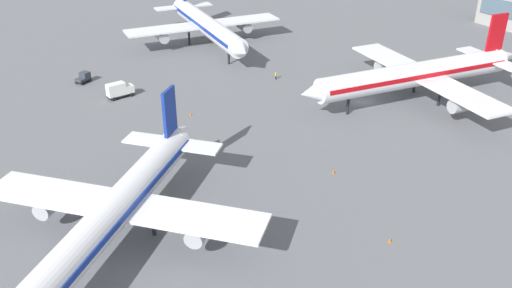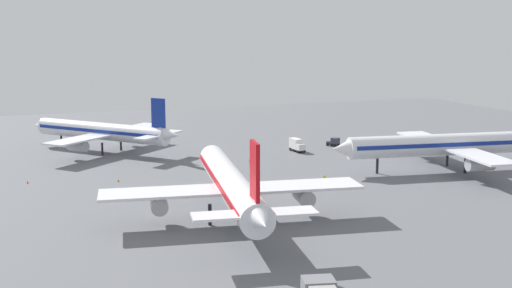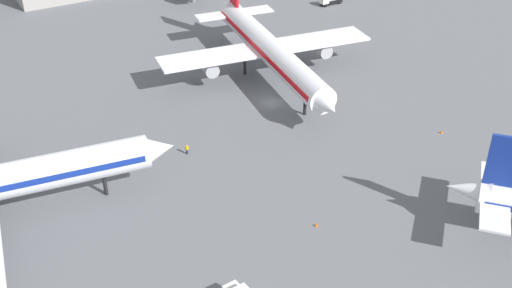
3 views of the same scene
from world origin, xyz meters
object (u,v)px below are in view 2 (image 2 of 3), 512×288
object	(u,v)px
baggage_tug	(334,142)
safety_cone_far_side	(118,180)
airplane_at_gate	(103,131)
safety_cone_near_gate	(249,161)
ground_crew_worker	(325,179)
airplane_distant	(445,145)
catering_truck	(297,145)
airplane_taxiing	(231,184)
safety_cone_mid_apron	(28,182)

from	to	relation	value
baggage_tug	safety_cone_far_side	distance (m)	64.71
airplane_at_gate	safety_cone_near_gate	world-z (taller)	airplane_at_gate
safety_cone_near_gate	safety_cone_far_side	xyz separation A→B (m)	(-32.22, -9.32, 0.00)
ground_crew_worker	safety_cone_far_side	distance (m)	42.53
baggage_tug	safety_cone_near_gate	size ratio (longest dim) A/B	6.19
airplane_distant	safety_cone_far_side	size ratio (longest dim) A/B	87.27
ground_crew_worker	catering_truck	bearing A→B (deg)	-161.85
airplane_at_gate	safety_cone_far_side	distance (m)	35.34
airplane_taxiing	safety_cone_mid_apron	xyz separation A→B (m)	(-31.20, 38.11, -5.59)
safety_cone_far_side	baggage_tug	bearing A→B (deg)	19.36
airplane_at_gate	airplane_distant	bearing A→B (deg)	-167.25
airplane_at_gate	catering_truck	world-z (taller)	airplane_at_gate
baggage_tug	safety_cone_near_gate	bearing A→B (deg)	-94.72
airplane_distant	safety_cone_near_gate	world-z (taller)	airplane_distant
airplane_at_gate	airplane_distant	distance (m)	84.37
airplane_distant	ground_crew_worker	distance (m)	30.92
baggage_tug	safety_cone_mid_apron	xyz separation A→B (m)	(-78.65, -16.36, -0.86)
safety_cone_near_gate	safety_cone_mid_apron	world-z (taller)	same
safety_cone_mid_apron	safety_cone_far_side	size ratio (longest dim) A/B	1.00
safety_cone_mid_apron	ground_crew_worker	bearing A→B (deg)	-20.23
safety_cone_far_side	ground_crew_worker	bearing A→B (deg)	-22.00
airplane_taxiing	safety_cone_near_gate	size ratio (longest dim) A/B	88.54
baggage_tug	safety_cone_far_side	world-z (taller)	baggage_tug
safety_cone_near_gate	baggage_tug	bearing A→B (deg)	22.83
airplane_taxiing	ground_crew_worker	xyz separation A→B (m)	(25.83, 17.09, -5.04)
safety_cone_near_gate	catering_truck	bearing A→B (deg)	27.67
airplane_at_gate	airplane_taxiing	world-z (taller)	airplane_taxiing
safety_cone_near_gate	safety_cone_far_side	size ratio (longest dim) A/B	1.00
safety_cone_mid_apron	safety_cone_far_side	world-z (taller)	same
safety_cone_far_side	catering_truck	bearing A→B (deg)	20.18
airplane_distant	safety_cone_far_side	xyz separation A→B (m)	(-69.91, 14.38, -5.50)
airplane_taxiing	airplane_distant	distance (m)	59.32
catering_truck	airplane_taxiing	bearing A→B (deg)	-38.71
catering_truck	safety_cone_mid_apron	distance (m)	67.16
airplane_taxiing	baggage_tug	xyz separation A→B (m)	(47.45, 54.47, -4.73)
airplane_at_gate	safety_cone_mid_apron	world-z (taller)	airplane_at_gate
safety_cone_near_gate	safety_cone_mid_apron	size ratio (longest dim) A/B	1.00
airplane_taxiing	safety_cone_far_side	xyz separation A→B (m)	(-13.60, 33.02, -5.59)
airplane_at_gate	ground_crew_worker	size ratio (longest dim) A/B	23.60
baggage_tug	ground_crew_worker	size ratio (longest dim) A/B	2.23
airplane_at_gate	baggage_tug	xyz separation A→B (m)	(59.58, -13.49, -4.20)
safety_cone_far_side	airplane_at_gate	bearing A→B (deg)	87.60
airplane_distant	safety_cone_far_side	world-z (taller)	airplane_distant
catering_truck	safety_cone_near_gate	size ratio (longest dim) A/B	9.55
airplane_at_gate	safety_cone_near_gate	distance (m)	40.35
ground_crew_worker	safety_cone_mid_apron	distance (m)	60.78
airplane_taxiing	baggage_tug	distance (m)	72.39
airplane_taxiing	baggage_tug	world-z (taller)	airplane_taxiing
safety_cone_near_gate	safety_cone_mid_apron	distance (m)	50.00
baggage_tug	safety_cone_mid_apron	distance (m)	80.34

